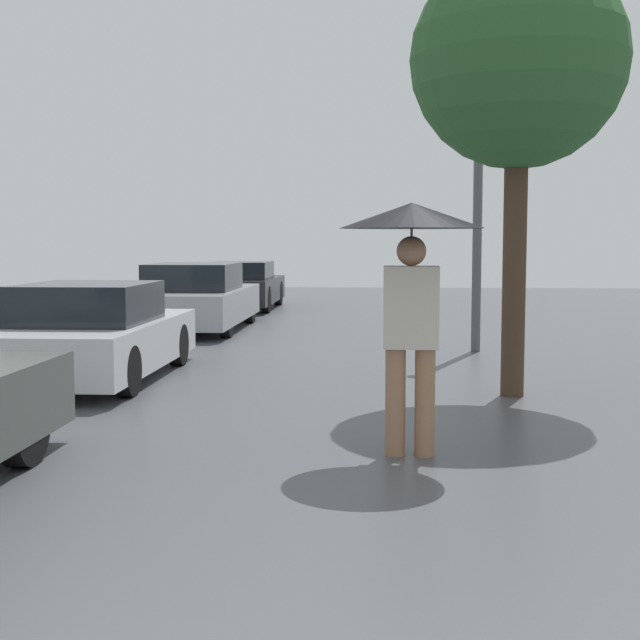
% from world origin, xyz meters
% --- Properties ---
extents(pedestrian, '(1.13, 1.13, 1.99)m').
position_xyz_m(pedestrian, '(0.43, 4.97, 1.58)').
color(pedestrian, '#9E7051').
rests_on(pedestrian, ground_plane).
extents(parked_car_second, '(1.70, 3.96, 1.19)m').
position_xyz_m(parked_car_second, '(-3.31, 8.60, 0.55)').
color(parked_car_second, silver).
rests_on(parked_car_second, ground_plane).
extents(parked_car_third, '(1.81, 4.48, 1.27)m').
position_xyz_m(parked_car_third, '(-3.30, 14.67, 0.59)').
color(parked_car_third, '#9EA3A8').
rests_on(parked_car_third, ground_plane).
extents(parked_car_farthest, '(1.70, 4.10, 1.17)m').
position_xyz_m(parked_car_farthest, '(-3.23, 19.85, 0.56)').
color(parked_car_farthest, black).
rests_on(parked_car_farthest, ground_plane).
extents(tree, '(2.31, 2.31, 4.77)m').
position_xyz_m(tree, '(1.64, 7.77, 3.58)').
color(tree, '#473323').
rests_on(tree, ground_plane).
extents(street_lamp, '(0.30, 0.30, 5.10)m').
position_xyz_m(street_lamp, '(1.66, 11.67, 2.98)').
color(street_lamp, '#515456').
rests_on(street_lamp, ground_plane).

